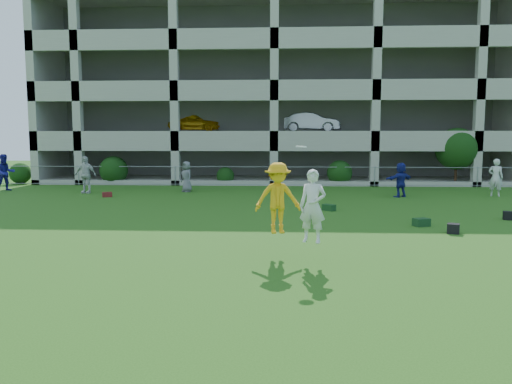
# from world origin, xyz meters

# --- Properties ---
(ground) EXTENTS (100.00, 100.00, 0.00)m
(ground) POSITION_xyz_m (0.00, 0.00, 0.00)
(ground) COLOR #235114
(ground) RESTS_ON ground
(bystander_a) EXTENTS (1.24, 1.21, 2.01)m
(bystander_a) POSITION_xyz_m (-14.68, 15.59, 1.00)
(bystander_a) COLOR navy
(bystander_a) RESTS_ON ground
(bystander_b) EXTENTS (1.20, 0.62, 1.95)m
(bystander_b) POSITION_xyz_m (-9.81, 14.66, 0.98)
(bystander_b) COLOR silver
(bystander_b) RESTS_ON ground
(bystander_c) EXTENTS (0.93, 0.94, 1.64)m
(bystander_c) POSITION_xyz_m (-4.63, 15.56, 0.82)
(bystander_c) COLOR slate
(bystander_c) RESTS_ON ground
(bystander_d) EXTENTS (1.61, 1.24, 1.70)m
(bystander_d) POSITION_xyz_m (6.31, 13.80, 0.85)
(bystander_d) COLOR navy
(bystander_d) RESTS_ON ground
(bystander_e) EXTENTS (0.82, 0.72, 1.88)m
(bystander_e) POSITION_xyz_m (11.10, 14.34, 0.94)
(bystander_e) COLOR silver
(bystander_e) RESTS_ON ground
(bag_green_c) EXTENTS (0.60, 0.52, 0.26)m
(bag_green_c) POSITION_xyz_m (5.12, 5.66, 0.13)
(bag_green_c) COLOR #153312
(bag_green_c) RESTS_ON ground
(crate_d) EXTENTS (0.45, 0.45, 0.30)m
(crate_d) POSITION_xyz_m (5.75, 4.43, 0.15)
(crate_d) COLOR black
(crate_d) RESTS_ON ground
(bag_black_e) EXTENTS (0.66, 0.47, 0.30)m
(bag_black_e) POSITION_xyz_m (8.70, 7.07, 0.15)
(bag_black_e) COLOR black
(bag_black_e) RESTS_ON ground
(bag_red_f) EXTENTS (0.53, 0.45, 0.24)m
(bag_red_f) POSITION_xyz_m (-8.11, 13.04, 0.12)
(bag_red_f) COLOR maroon
(bag_red_f) RESTS_ON ground
(bag_green_g) EXTENTS (0.57, 0.56, 0.25)m
(bag_green_g) POSITION_xyz_m (2.38, 9.02, 0.12)
(bag_green_g) COLOR #14371A
(bag_green_g) RESTS_ON ground
(frisbee_contest) EXTENTS (1.79, 1.45, 2.24)m
(frisbee_contest) POSITION_xyz_m (0.60, 1.10, 1.42)
(frisbee_contest) COLOR #F0A515
(frisbee_contest) RESTS_ON ground
(parking_garage) EXTENTS (30.00, 14.00, 12.00)m
(parking_garage) POSITION_xyz_m (-0.01, 27.70, 6.01)
(parking_garage) COLOR #9E998C
(parking_garage) RESTS_ON ground
(fence) EXTENTS (36.06, 0.06, 1.20)m
(fence) POSITION_xyz_m (0.00, 19.00, 0.61)
(fence) COLOR gray
(fence) RESTS_ON ground
(shrub_row) EXTENTS (34.38, 2.52, 3.50)m
(shrub_row) POSITION_xyz_m (4.59, 19.70, 1.51)
(shrub_row) COLOR #163D11
(shrub_row) RESTS_ON ground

